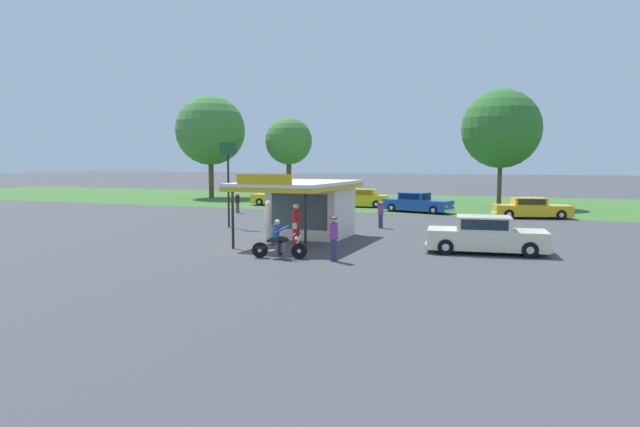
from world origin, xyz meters
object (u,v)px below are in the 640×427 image
parked_car_back_row_centre (417,203)px  bystander_leaning_by_kiosk (295,212)px  parked_car_back_row_left (531,209)px  gas_pump_nearside (268,225)px  parked_car_back_row_far_right (283,197)px  bystander_strolling_foreground (334,237)px  roadside_pole_sign (228,170)px  motorcycle_with_rider (279,242)px  gas_pump_offside (296,227)px  parked_car_back_row_centre_right (359,199)px  bystander_standing_back_lot (381,214)px  bystander_admiring_sedan (238,202)px  featured_classic_sedan (486,236)px

parked_car_back_row_centre → bystander_leaning_by_kiosk: size_ratio=3.47×
parked_car_back_row_centre → parked_car_back_row_left: 8.32m
gas_pump_nearside → parked_car_back_row_far_right: gas_pump_nearside is taller
bystander_strolling_foreground → roadside_pole_sign: (-9.63, 8.33, 2.45)m
gas_pump_nearside → motorcycle_with_rider: 3.53m
gas_pump_offside → parked_car_back_row_far_right: (-10.72, 21.52, -0.21)m
motorcycle_with_rider → roadside_pole_sign: size_ratio=0.44×
gas_pump_nearside → roadside_pole_sign: roadside_pole_sign is taller
parked_car_back_row_far_right → bystander_leaning_by_kiosk: size_ratio=3.52×
gas_pump_nearside → roadside_pole_sign: (-5.40, 5.60, 2.43)m
gas_pump_offside → bystander_strolling_foreground: (2.80, -2.74, 0.03)m
gas_pump_offside → roadside_pole_sign: size_ratio=0.40×
bystander_leaning_by_kiosk → bystander_strolling_foreground: 12.13m
motorcycle_with_rider → bystander_leaning_by_kiosk: bystander_leaning_by_kiosk is taller
gas_pump_nearside → parked_car_back_row_centre_right: gas_pump_nearside is taller
bystander_standing_back_lot → bystander_admiring_sedan: 13.72m
parked_car_back_row_centre_right → bystander_admiring_sedan: (-6.99, -8.61, 0.08)m
bystander_strolling_foreground → bystander_leaning_by_kiosk: bearing=121.0°
bystander_leaning_by_kiosk → bystander_standing_back_lot: bearing=8.8°
parked_car_back_row_centre_right → roadside_pole_sign: roadside_pole_sign is taller
featured_classic_sedan → bystander_strolling_foreground: 6.85m
featured_classic_sedan → roadside_pole_sign: 15.79m
parked_car_back_row_centre_right → bystander_admiring_sedan: bearing=-129.1°
bystander_leaning_by_kiosk → bystander_admiring_sedan: 9.70m
motorcycle_with_rider → bystander_strolling_foreground: bystander_strolling_foreground is taller
gas_pump_offside → parked_car_back_row_centre: gas_pump_offside is taller
parked_car_back_row_centre → bystander_standing_back_lot: 10.72m
parked_car_back_row_centre_right → parked_car_back_row_far_right: bearing=-172.4°
motorcycle_with_rider → gas_pump_offside: bearing=99.9°
gas_pump_offside → bystander_standing_back_lot: 8.62m
featured_classic_sedan → parked_car_back_row_far_right: featured_classic_sedan is taller
motorcycle_with_rider → parked_car_back_row_far_right: bearing=114.7°
featured_classic_sedan → parked_car_back_row_left: bearing=84.1°
motorcycle_with_rider → featured_classic_sedan: bearing=29.9°
gas_pump_offside → parked_car_back_row_left: 20.28m
gas_pump_nearside → bystander_standing_back_lot: (3.12, 8.45, -0.14)m
featured_classic_sedan → parked_car_back_row_left: 16.31m
parked_car_back_row_centre → bystander_admiring_sedan: bearing=-157.0°
bystander_admiring_sedan → parked_car_back_row_far_right: bearing=88.4°
bystander_standing_back_lot → bystander_admiring_sedan: (-12.63, 5.36, -0.03)m
parked_car_back_row_centre_right → bystander_standing_back_lot: 15.07m
bystander_standing_back_lot → featured_classic_sedan: bearing=-47.0°
featured_classic_sedan → motorcycle_with_rider: bearing=-150.1°
gas_pump_offside → bystander_standing_back_lot: (1.69, 8.45, -0.09)m
parked_car_back_row_left → bystander_standing_back_lot: 12.36m
motorcycle_with_rider → bystander_leaning_by_kiosk: bearing=110.5°
parked_car_back_row_centre → bystander_strolling_foreground: bystander_strolling_foreground is taller
gas_pump_offside → parked_car_back_row_centre: size_ratio=0.35×
gas_pump_nearside → parked_car_back_row_left: 21.01m
gas_pump_offside → featured_classic_sedan: size_ratio=0.38×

